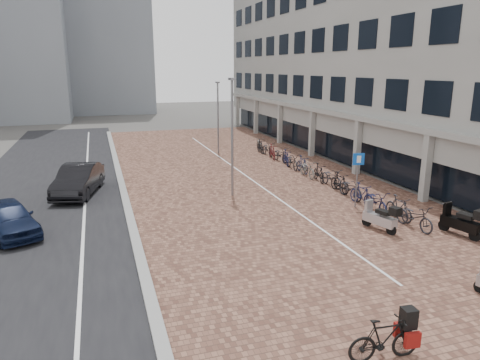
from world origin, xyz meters
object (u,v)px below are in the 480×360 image
(car_navy, at_px, (8,218))
(car_dark, at_px, (78,180))
(scooter_mid, at_px, (461,221))
(hero_bike, at_px, (385,339))
(scooter_front, at_px, (380,217))
(parking_sign, at_px, (358,171))

(car_navy, xyz_separation_m, car_dark, (2.45, 5.17, 0.09))
(car_dark, height_order, scooter_mid, car_dark)
(car_navy, height_order, scooter_mid, car_navy)
(car_dark, bearing_deg, scooter_mid, -23.09)
(car_navy, bearing_deg, hero_bike, -73.16)
(car_dark, height_order, scooter_front, car_dark)
(parking_sign, bearing_deg, scooter_mid, -57.08)
(scooter_mid, distance_m, parking_sign, 4.92)
(scooter_mid, height_order, parking_sign, parking_sign)
(car_dark, distance_m, scooter_front, 14.90)
(car_dark, bearing_deg, hero_bike, -53.15)
(hero_bike, height_order, scooter_front, hero_bike)
(hero_bike, height_order, parking_sign, parking_sign)
(hero_bike, bearing_deg, car_dark, 28.43)
(scooter_front, bearing_deg, car_dark, 125.55)
(car_navy, relative_size, parking_sign, 1.53)
(car_dark, height_order, parking_sign, parking_sign)
(car_dark, xyz_separation_m, hero_bike, (6.86, -16.28, -0.23))
(car_navy, relative_size, hero_bike, 2.25)
(car_navy, height_order, car_dark, car_dark)
(scooter_front, xyz_separation_m, scooter_mid, (2.63, -1.47, 0.03))
(car_navy, height_order, parking_sign, parking_sign)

